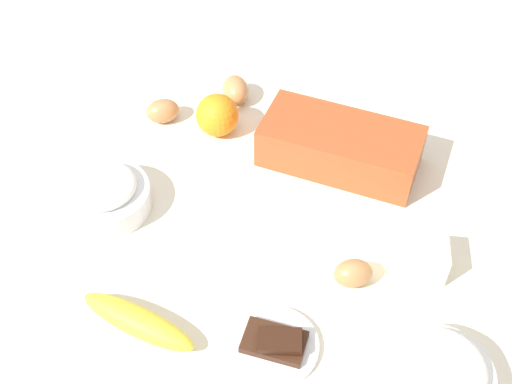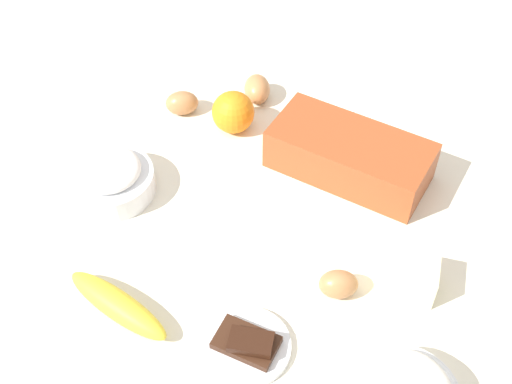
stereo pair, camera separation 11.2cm
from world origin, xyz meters
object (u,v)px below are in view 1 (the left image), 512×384
object	(u,v)px
banana	(138,321)
egg_beside_bowl	(235,90)
sugar_bowl	(105,194)
butter_block	(417,257)
orange_fruit	(217,115)
chocolate_plate	(275,344)
egg_loose	(163,111)
loaf_pan	(340,145)
egg_near_butter	(353,273)
flour_bowl	(438,376)

from	to	relation	value
banana	egg_beside_bowl	size ratio (longest dim) A/B	2.66
sugar_bowl	butter_block	size ratio (longest dim) A/B	1.69
orange_fruit	butter_block	world-z (taller)	orange_fruit
chocolate_plate	egg_loose	bearing A→B (deg)	121.08
banana	butter_block	xyz separation A→B (m)	(0.40, 0.17, 0.01)
loaf_pan	egg_loose	bearing A→B (deg)	-177.66
chocolate_plate	egg_beside_bowl	bearing A→B (deg)	105.43
sugar_bowl	egg_near_butter	xyz separation A→B (m)	(0.42, -0.09, -0.01)
butter_block	sugar_bowl	bearing A→B (deg)	174.06
chocolate_plate	sugar_bowl	bearing A→B (deg)	144.50
flour_bowl	sugar_bowl	bearing A→B (deg)	154.69
egg_loose	orange_fruit	bearing A→B (deg)	-8.02
orange_fruit	chocolate_plate	xyz separation A→B (m)	(0.17, -0.44, -0.03)
orange_fruit	egg_beside_bowl	distance (m)	0.10
sugar_bowl	flour_bowl	bearing A→B (deg)	-25.31
orange_fruit	egg_beside_bowl	size ratio (longest dim) A/B	1.13
banana	orange_fruit	world-z (taller)	orange_fruit
butter_block	chocolate_plate	world-z (taller)	butter_block
loaf_pan	sugar_bowl	xyz separation A→B (m)	(-0.38, -0.17, -0.01)
butter_block	loaf_pan	bearing A→B (deg)	121.25
sugar_bowl	banana	distance (m)	0.25
sugar_bowl	egg_beside_bowl	xyz separation A→B (m)	(0.17, 0.31, -0.01)
banana	egg_loose	bearing A→B (deg)	99.35
flour_bowl	butter_block	size ratio (longest dim) A/B	1.69
banana	egg_beside_bowl	bearing A→B (deg)	84.40
sugar_bowl	egg_beside_bowl	bearing A→B (deg)	61.61
sugar_bowl	butter_block	bearing A→B (deg)	-5.94
banana	sugar_bowl	bearing A→B (deg)	117.37
flour_bowl	butter_block	distance (m)	0.20
orange_fruit	butter_block	bearing A→B (deg)	-36.45
orange_fruit	egg_near_butter	size ratio (longest dim) A/B	1.34
sugar_bowl	chocolate_plate	world-z (taller)	sugar_bowl
sugar_bowl	chocolate_plate	bearing A→B (deg)	-35.50
chocolate_plate	flour_bowl	bearing A→B (deg)	-7.49
flour_bowl	egg_near_butter	bearing A→B (deg)	126.53
flour_bowl	egg_beside_bowl	bearing A→B (deg)	123.24
sugar_bowl	egg_beside_bowl	size ratio (longest dim) A/B	2.13
butter_block	egg_near_butter	bearing A→B (deg)	-157.23
egg_loose	chocolate_plate	distance (m)	0.54
butter_block	egg_near_butter	world-z (taller)	butter_block
egg_near_butter	chocolate_plate	world-z (taller)	egg_near_butter
orange_fruit	egg_loose	size ratio (longest dim) A/B	1.26
egg_beside_bowl	chocolate_plate	distance (m)	0.56
sugar_bowl	egg_beside_bowl	world-z (taller)	sugar_bowl
banana	egg_beside_bowl	distance (m)	0.54
orange_fruit	egg_loose	xyz separation A→B (m)	(-0.11, 0.02, -0.02)
orange_fruit	egg_near_butter	distance (m)	0.41
banana	chocolate_plate	world-z (taller)	banana
loaf_pan	egg_loose	world-z (taller)	loaf_pan
flour_bowl	banana	distance (m)	0.43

